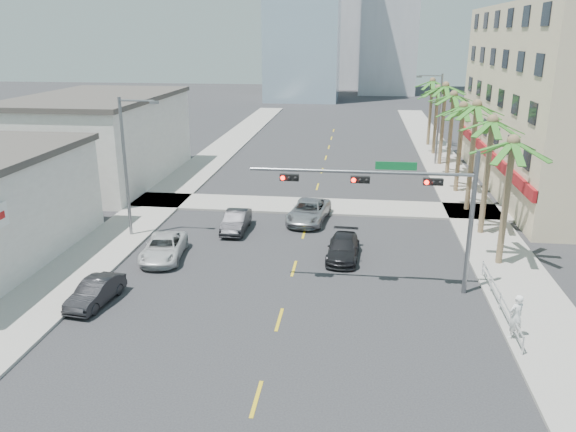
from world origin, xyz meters
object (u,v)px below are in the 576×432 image
(car_lane_right, at_px, (343,248))
(car_lane_left, at_px, (236,221))
(car_parked_far, at_px, (164,248))
(pedestrian, at_px, (516,316))
(car_lane_center, at_px, (309,211))
(traffic_signal_mast, at_px, (406,196))
(car_parked_mid, at_px, (95,292))

(car_lane_right, bearing_deg, car_lane_left, 154.22)
(car_parked_far, bearing_deg, pedestrian, -28.61)
(car_parked_far, bearing_deg, car_lane_right, 0.21)
(car_parked_far, height_order, car_lane_center, car_lane_center)
(car_lane_right, bearing_deg, car_lane_center, 114.69)
(traffic_signal_mast, distance_m, car_lane_left, 13.78)
(car_lane_center, height_order, car_lane_right, car_lane_center)
(car_parked_far, bearing_deg, traffic_signal_mast, -17.96)
(car_lane_center, distance_m, pedestrian, 18.22)
(car_lane_left, bearing_deg, traffic_signal_mast, -37.89)
(pedestrian, bearing_deg, traffic_signal_mast, -73.62)
(car_parked_far, distance_m, pedestrian, 19.47)
(traffic_signal_mast, height_order, car_lane_left, traffic_signal_mast)
(traffic_signal_mast, relative_size, car_lane_left, 2.70)
(traffic_signal_mast, height_order, car_lane_right, traffic_signal_mast)
(traffic_signal_mast, bearing_deg, car_parked_far, 169.04)
(car_lane_center, distance_m, car_lane_right, 7.08)
(car_parked_mid, relative_size, car_lane_right, 0.85)
(car_parked_mid, height_order, car_lane_left, car_lane_left)
(car_lane_center, height_order, pedestrian, pedestrian)
(car_lane_left, relative_size, pedestrian, 2.04)
(car_lane_left, xyz_separation_m, car_lane_right, (7.29, -3.98, -0.04))
(car_parked_mid, height_order, car_lane_center, car_lane_center)
(car_parked_mid, distance_m, car_lane_right, 13.99)
(traffic_signal_mast, relative_size, car_parked_far, 2.34)
(car_lane_center, bearing_deg, traffic_signal_mast, -54.00)
(car_parked_mid, distance_m, pedestrian, 19.50)
(traffic_signal_mast, bearing_deg, car_lane_center, 118.49)
(traffic_signal_mast, height_order, car_parked_far, traffic_signal_mast)
(traffic_signal_mast, height_order, pedestrian, traffic_signal_mast)
(car_parked_mid, bearing_deg, car_lane_center, 63.44)
(car_parked_mid, relative_size, car_parked_far, 0.79)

